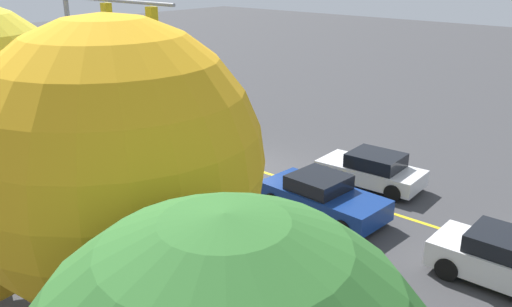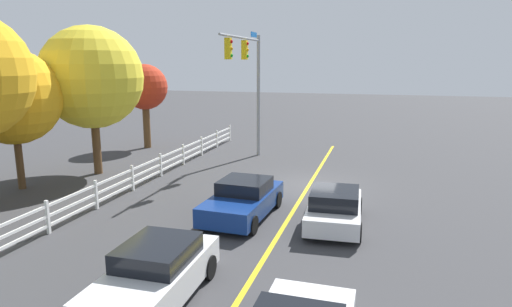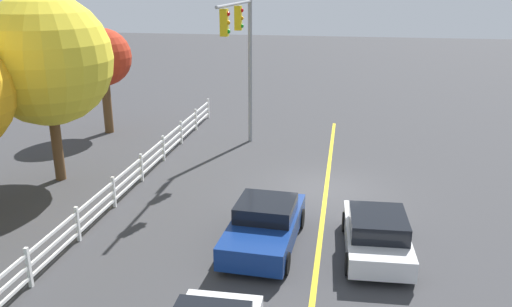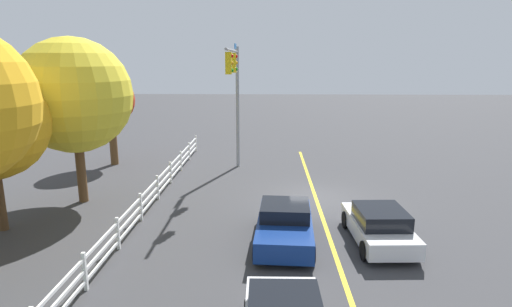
# 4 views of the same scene
# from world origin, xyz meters

# --- Properties ---
(ground_plane) EXTENTS (120.00, 120.00, 0.00)m
(ground_plane) POSITION_xyz_m (0.00, 0.00, 0.00)
(ground_plane) COLOR #38383A
(lane_center_stripe) EXTENTS (28.00, 0.16, 0.01)m
(lane_center_stripe) POSITION_xyz_m (-4.00, 0.00, 0.00)
(lane_center_stripe) COLOR gold
(lane_center_stripe) RESTS_ON ground_plane
(signal_assembly) EXTENTS (6.54, 0.37, 7.23)m
(signal_assembly) POSITION_xyz_m (3.94, 4.08, 5.05)
(signal_assembly) COLOR gray
(signal_assembly) RESTS_ON ground_plane
(car_1) EXTENTS (4.00, 2.02, 1.32)m
(car_1) POSITION_xyz_m (-4.83, -1.66, 0.65)
(car_1) COLOR silver
(car_1) RESTS_ON ground_plane
(car_3) EXTENTS (4.38, 2.18, 1.38)m
(car_3) POSITION_xyz_m (-4.85, 1.66, 0.66)
(car_3) COLOR navy
(car_3) RESTS_ON ground_plane
(white_rail_fence) EXTENTS (26.10, 0.10, 1.15)m
(white_rail_fence) POSITION_xyz_m (-3.00, 7.38, 0.60)
(white_rail_fence) COLOR white
(white_rail_fence) RESTS_ON ground_plane
(tree_1) EXTENTS (5.01, 5.01, 7.36)m
(tree_1) POSITION_xyz_m (-0.76, 10.74, 4.84)
(tree_1) COLOR brown
(tree_1) RESTS_ON ground_plane
(tree_2) EXTENTS (2.93, 2.93, 5.47)m
(tree_2) POSITION_xyz_m (6.12, 11.82, 3.94)
(tree_2) COLOR brown
(tree_2) RESTS_ON ground_plane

